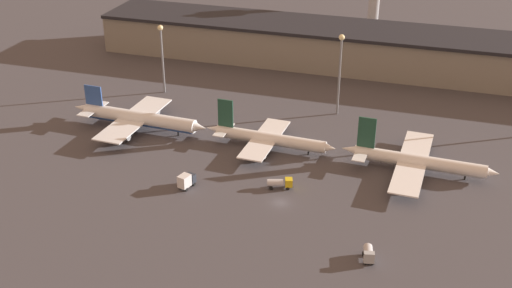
{
  "coord_description": "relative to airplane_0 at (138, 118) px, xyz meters",
  "views": [
    {
      "loc": [
        33.51,
        -127.29,
        84.14
      ],
      "look_at": [
        -11.45,
        16.75,
        6.0
      ],
      "focal_mm": 45.0,
      "sensor_mm": 36.0,
      "label": 1
    }
  ],
  "objects": [
    {
      "name": "airplane_1",
      "position": [
        40.28,
        0.01,
        -0.64
      ],
      "size": [
        38.39,
        26.34,
        12.94
      ],
      "rotation": [
        0.0,
        0.0,
        -0.04
      ],
      "color": "white",
      "rests_on": "ground"
    },
    {
      "name": "lamp_post_0",
      "position": [
        -4.62,
        28.54,
        11.41
      ],
      "size": [
        1.8,
        1.8,
        23.34
      ],
      "color": "slate",
      "rests_on": "ground"
    },
    {
      "name": "service_vehicle_0",
      "position": [
        49.27,
        -20.12,
        -2.0
      ],
      "size": [
        6.62,
        3.74,
        2.75
      ],
      "rotation": [
        0.0,
        0.0,
        0.3
      ],
      "color": "gold",
      "rests_on": "ground"
    },
    {
      "name": "airplane_0",
      "position": [
        0.0,
        0.0,
        0.0
      ],
      "size": [
        43.95,
        32.74,
        11.99
      ],
      "rotation": [
        0.0,
        0.0,
        -0.04
      ],
      "color": "white",
      "rests_on": "ground"
    },
    {
      "name": "terminal_building",
      "position": [
        51.18,
        71.96,
        3.88
      ],
      "size": [
        190.8,
        26.57,
        14.82
      ],
      "color": "gray",
      "rests_on": "ground"
    },
    {
      "name": "service_vehicle_2",
      "position": [
        74.8,
        -42.7,
        -1.91
      ],
      "size": [
        3.07,
        4.89,
        3.08
      ],
      "rotation": [
        0.0,
        0.0,
        -1.36
      ],
      "color": "#9EA3A8",
      "rests_on": "ground"
    },
    {
      "name": "service_vehicle_1",
      "position": [
        26.67,
        -26.78,
        -1.51
      ],
      "size": [
        3.56,
        5.28,
        3.83
      ],
      "rotation": [
        0.0,
        0.0,
        1.29
      ],
      "color": "#282D38",
      "rests_on": "ground"
    },
    {
      "name": "ground",
      "position": [
        51.18,
        -26.56,
        -3.58
      ],
      "size": [
        600.0,
        600.0,
        0.0
      ],
      "primitive_type": "plane",
      "color": "#423F44"
    },
    {
      "name": "lamp_post_1",
      "position": [
        54.41,
        28.54,
        12.79
      ],
      "size": [
        1.8,
        1.8,
        25.85
      ],
      "color": "slate",
      "rests_on": "ground"
    },
    {
      "name": "airplane_2",
      "position": [
        81.09,
        -1.23,
        -0.53
      ],
      "size": [
        40.8,
        35.79,
        13.47
      ],
      "rotation": [
        0.0,
        0.0,
        -0.04
      ],
      "color": "white",
      "rests_on": "ground"
    }
  ]
}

